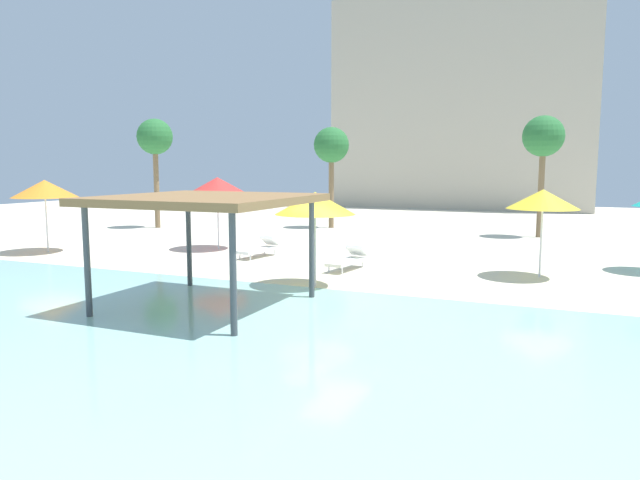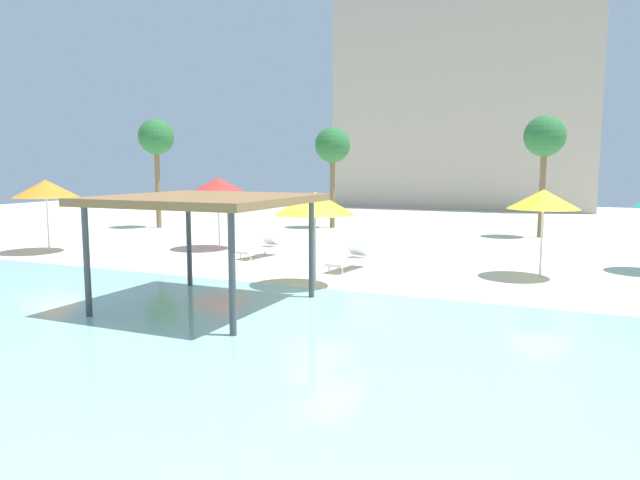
{
  "view_description": "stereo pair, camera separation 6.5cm",
  "coord_description": "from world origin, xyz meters",
  "px_view_note": "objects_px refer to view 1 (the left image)",
  "views": [
    {
      "loc": [
        5.91,
        -13.05,
        3.37
      ],
      "look_at": [
        -0.61,
        2.0,
        1.3
      ],
      "focal_mm": 33.23,
      "sensor_mm": 36.0,
      "label": 1
    },
    {
      "loc": [
        5.97,
        -13.02,
        3.37
      ],
      "look_at": [
        -0.61,
        2.0,
        1.3
      ],
      "focal_mm": 33.23,
      "sensor_mm": 36.0,
      "label": 2
    }
  ],
  "objects_px": {
    "beach_umbrella_orange_1": "(45,189)",
    "lounge_chair_0": "(349,259)",
    "beach_umbrella_yellow_0": "(543,199)",
    "palm_tree_3": "(543,139)",
    "palm_tree_1": "(155,139)",
    "shade_pavilion": "(206,202)",
    "beach_umbrella_red_5": "(217,185)",
    "beach_umbrella_yellow_6": "(315,203)",
    "lounge_chair_2": "(260,248)",
    "palm_tree_0": "(331,147)"
  },
  "relations": [
    {
      "from": "beach_umbrella_orange_1",
      "to": "lounge_chair_0",
      "type": "relative_size",
      "value": 1.44
    },
    {
      "from": "beach_umbrella_yellow_0",
      "to": "palm_tree_3",
      "type": "relative_size",
      "value": 0.47
    },
    {
      "from": "beach_umbrella_yellow_0",
      "to": "lounge_chair_0",
      "type": "distance_m",
      "value": 6.23
    },
    {
      "from": "palm_tree_1",
      "to": "shade_pavilion",
      "type": "bearing_deg",
      "value": -47.9
    },
    {
      "from": "beach_umbrella_red_5",
      "to": "beach_umbrella_yellow_6",
      "type": "bearing_deg",
      "value": -38.57
    },
    {
      "from": "beach_umbrella_red_5",
      "to": "lounge_chair_2",
      "type": "height_order",
      "value": "beach_umbrella_red_5"
    },
    {
      "from": "beach_umbrella_yellow_6",
      "to": "beach_umbrella_red_5",
      "type": "bearing_deg",
      "value": 141.43
    },
    {
      "from": "lounge_chair_2",
      "to": "palm_tree_1",
      "type": "relative_size",
      "value": 0.34
    },
    {
      "from": "beach_umbrella_orange_1",
      "to": "shade_pavilion",
      "type": "bearing_deg",
      "value": -25.31
    },
    {
      "from": "beach_umbrella_yellow_6",
      "to": "palm_tree_3",
      "type": "height_order",
      "value": "palm_tree_3"
    },
    {
      "from": "lounge_chair_0",
      "to": "lounge_chair_2",
      "type": "height_order",
      "value": "same"
    },
    {
      "from": "beach_umbrella_yellow_6",
      "to": "palm_tree_1",
      "type": "height_order",
      "value": "palm_tree_1"
    },
    {
      "from": "shade_pavilion",
      "to": "beach_umbrella_orange_1",
      "type": "bearing_deg",
      "value": 154.69
    },
    {
      "from": "beach_umbrella_yellow_0",
      "to": "beach_umbrella_red_5",
      "type": "bearing_deg",
      "value": 173.74
    },
    {
      "from": "beach_umbrella_yellow_0",
      "to": "palm_tree_3",
      "type": "xyz_separation_m",
      "value": [
        -0.63,
        10.78,
        2.23
      ]
    },
    {
      "from": "lounge_chair_0",
      "to": "beach_umbrella_red_5",
      "type": "bearing_deg",
      "value": -102.06
    },
    {
      "from": "beach_umbrella_yellow_6",
      "to": "lounge_chair_0",
      "type": "xyz_separation_m",
      "value": [
        -0.12,
        2.98,
        -2.0
      ]
    },
    {
      "from": "beach_umbrella_orange_1",
      "to": "palm_tree_3",
      "type": "xyz_separation_m",
      "value": [
        17.31,
        12.83,
        2.12
      ]
    },
    {
      "from": "shade_pavilion",
      "to": "beach_umbrella_orange_1",
      "type": "xyz_separation_m",
      "value": [
        -10.91,
        5.16,
        -0.04
      ]
    },
    {
      "from": "shade_pavilion",
      "to": "lounge_chair_0",
      "type": "distance_m",
      "value": 6.74
    },
    {
      "from": "shade_pavilion",
      "to": "beach_umbrella_red_5",
      "type": "xyz_separation_m",
      "value": [
        -5.29,
        8.56,
        0.06
      ]
    },
    {
      "from": "beach_umbrella_orange_1",
      "to": "lounge_chair_0",
      "type": "bearing_deg",
      "value": 5.17
    },
    {
      "from": "beach_umbrella_red_5",
      "to": "palm_tree_3",
      "type": "relative_size",
      "value": 0.51
    },
    {
      "from": "beach_umbrella_red_5",
      "to": "palm_tree_1",
      "type": "xyz_separation_m",
      "value": [
        -7.65,
        5.75,
        2.19
      ]
    },
    {
      "from": "lounge_chair_0",
      "to": "palm_tree_1",
      "type": "relative_size",
      "value": 0.33
    },
    {
      "from": "beach_umbrella_red_5",
      "to": "beach_umbrella_yellow_6",
      "type": "distance_m",
      "value": 8.48
    },
    {
      "from": "lounge_chair_0",
      "to": "palm_tree_0",
      "type": "relative_size",
      "value": 0.36
    },
    {
      "from": "palm_tree_0",
      "to": "beach_umbrella_red_5",
      "type": "bearing_deg",
      "value": -96.29
    },
    {
      "from": "lounge_chair_2",
      "to": "beach_umbrella_yellow_0",
      "type": "bearing_deg",
      "value": 97.81
    },
    {
      "from": "lounge_chair_2",
      "to": "palm_tree_3",
      "type": "bearing_deg",
      "value": 148.34
    },
    {
      "from": "palm_tree_3",
      "to": "shade_pavilion",
      "type": "bearing_deg",
      "value": -109.57
    },
    {
      "from": "shade_pavilion",
      "to": "lounge_chair_2",
      "type": "bearing_deg",
      "value": 110.14
    },
    {
      "from": "shade_pavilion",
      "to": "lounge_chair_2",
      "type": "distance_m",
      "value": 8.23
    },
    {
      "from": "beach_umbrella_orange_1",
      "to": "beach_umbrella_red_5",
      "type": "distance_m",
      "value": 6.57
    },
    {
      "from": "beach_umbrella_red_5",
      "to": "palm_tree_0",
      "type": "bearing_deg",
      "value": 83.71
    },
    {
      "from": "beach_umbrella_yellow_0",
      "to": "lounge_chair_0",
      "type": "relative_size",
      "value": 1.36
    },
    {
      "from": "beach_umbrella_orange_1",
      "to": "palm_tree_3",
      "type": "distance_m",
      "value": 21.65
    },
    {
      "from": "lounge_chair_0",
      "to": "palm_tree_0",
      "type": "height_order",
      "value": "palm_tree_0"
    },
    {
      "from": "beach_umbrella_yellow_6",
      "to": "beach_umbrella_yellow_0",
      "type": "bearing_deg",
      "value": 34.65
    },
    {
      "from": "beach_umbrella_red_5",
      "to": "palm_tree_1",
      "type": "distance_m",
      "value": 9.82
    },
    {
      "from": "lounge_chair_2",
      "to": "palm_tree_3",
      "type": "relative_size",
      "value": 0.35
    },
    {
      "from": "lounge_chair_0",
      "to": "palm_tree_1",
      "type": "bearing_deg",
      "value": -112.2
    },
    {
      "from": "beach_umbrella_yellow_6",
      "to": "lounge_chair_2",
      "type": "xyz_separation_m",
      "value": [
        -4.07,
        4.17,
        -2.0
      ]
    },
    {
      "from": "palm_tree_3",
      "to": "beach_umbrella_yellow_0",
      "type": "bearing_deg",
      "value": -86.66
    },
    {
      "from": "beach_umbrella_yellow_0",
      "to": "palm_tree_1",
      "type": "xyz_separation_m",
      "value": [
        -19.96,
        7.1,
        2.4
      ]
    },
    {
      "from": "beach_umbrella_yellow_0",
      "to": "beach_umbrella_orange_1",
      "type": "bearing_deg",
      "value": -173.48
    },
    {
      "from": "lounge_chair_2",
      "to": "shade_pavilion",
      "type": "bearing_deg",
      "value": 29.36
    },
    {
      "from": "beach_umbrella_red_5",
      "to": "beach_umbrella_orange_1",
      "type": "bearing_deg",
      "value": -148.84
    },
    {
      "from": "lounge_chair_2",
      "to": "palm_tree_0",
      "type": "relative_size",
      "value": 0.36
    },
    {
      "from": "beach_umbrella_yellow_6",
      "to": "palm_tree_3",
      "type": "bearing_deg",
      "value": 71.03
    }
  ]
}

